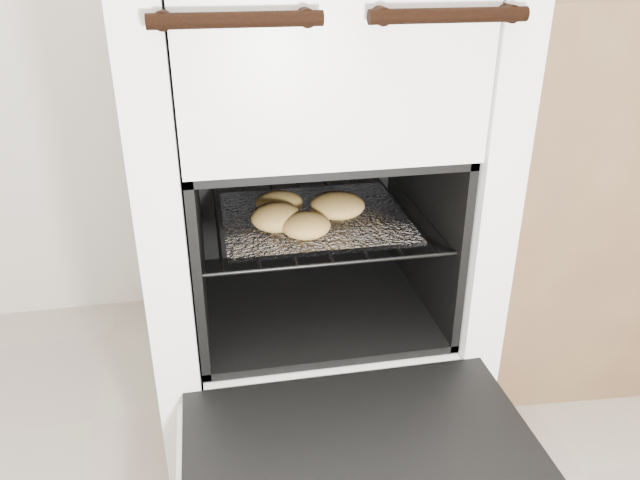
# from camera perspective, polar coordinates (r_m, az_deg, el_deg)

# --- Properties ---
(stove) EXTENTS (0.66, 0.73, 1.01)m
(stove) POSITION_cam_1_polar(r_m,az_deg,el_deg) (1.36, -1.27, 4.94)
(stove) COLOR white
(stove) RESTS_ON ground
(oven_door) EXTENTS (0.59, 0.46, 0.04)m
(oven_door) POSITION_cam_1_polar(r_m,az_deg,el_deg) (1.05, 4.30, -20.31)
(oven_door) COLOR black
(oven_door) RESTS_ON stove
(oven_rack) EXTENTS (0.48, 0.46, 0.01)m
(oven_rack) POSITION_cam_1_polar(r_m,az_deg,el_deg) (1.31, -0.72, 2.20)
(oven_rack) COLOR black
(oven_rack) RESTS_ON stove
(foil_sheet) EXTENTS (0.37, 0.33, 0.01)m
(foil_sheet) POSITION_cam_1_polar(r_m,az_deg,el_deg) (1.29, -0.55, 2.09)
(foil_sheet) COLOR white
(foil_sheet) RESTS_ON oven_rack
(baked_rolls) EXTENTS (0.26, 0.26, 0.05)m
(baked_rolls) POSITION_cam_1_polar(r_m,az_deg,el_deg) (1.25, -1.62, 2.59)
(baked_rolls) COLOR tan
(baked_rolls) RESTS_ON foil_sheet
(counter) EXTENTS (0.92, 0.65, 0.88)m
(counter) POSITION_cam_1_polar(r_m,az_deg,el_deg) (1.73, 25.63, 5.05)
(counter) COLOR brown
(counter) RESTS_ON ground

